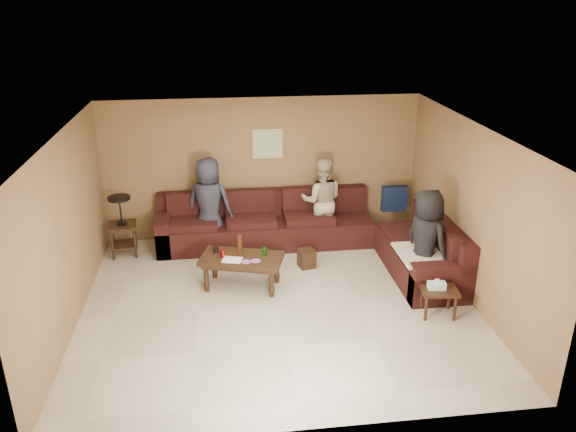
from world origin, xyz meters
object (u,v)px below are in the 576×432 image
Objects in this scene: sectional_sofa at (316,237)px; person_middle at (322,201)px; end_table_left at (122,225)px; person_left at (209,204)px; coffee_table at (242,261)px; waste_bin at (307,258)px; side_table_right at (438,292)px; person_right at (426,241)px.

person_middle is (0.18, 0.53, 0.44)m from sectional_sofa.
end_table_left is 0.68× the size of person_middle.
end_table_left is 1.48m from person_left.
end_table_left reaches higher than sectional_sofa.
sectional_sofa is at bearing 80.61° from person_middle.
sectional_sofa reaches higher than coffee_table.
sectional_sofa is at bearing 61.63° from waste_bin.
side_table_right is at bearing -23.21° from coffee_table.
person_middle is (0.41, 0.96, 0.62)m from waste_bin.
coffee_table reaches higher than side_table_right.
side_table_right is at bearing -28.79° from end_table_left.
end_table_left is 3.40m from person_middle.
sectional_sofa is at bearing -177.94° from person_left.
waste_bin is 1.21m from person_middle.
person_middle reaches higher than coffee_table.
sectional_sofa is 8.48× the size of side_table_right.
person_left reaches higher than person_middle.
end_table_left is 3.46× the size of waste_bin.
coffee_table is 4.42× the size of waste_bin.
person_left is (-1.76, 0.52, 0.48)m from sectional_sofa.
end_table_left is 0.64× the size of person_left.
person_right is (1.19, -1.88, 0.02)m from person_middle.
person_right is at bearing 167.57° from person_left.
side_table_right is (2.62, -1.12, -0.07)m from coffee_table.
side_table_right is 1.83× the size of waste_bin.
person_right is (1.60, -0.93, 0.63)m from waste_bin.
coffee_table is 0.84× the size of person_right.
end_table_left is at bearing 151.21° from side_table_right.
end_table_left is 5.18m from side_table_right.
person_middle is 0.98× the size of person_right.
person_right is at bearing 131.35° from person_middle.
person_left is (1.45, 0.10, 0.26)m from end_table_left.
sectional_sofa is 1.61m from coffee_table.
coffee_table reaches higher than waste_bin.
side_table_right is 0.35× the size of person_right.
person_left is 1.05× the size of person_middle.
sectional_sofa reaches higher than waste_bin.
end_table_left is (-1.92, 1.37, 0.12)m from coffee_table.
side_table_right is 0.36× the size of person_middle.
person_left reaches higher than sectional_sofa.
person_right reaches higher than side_table_right.
coffee_table is 2.86m from side_table_right.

